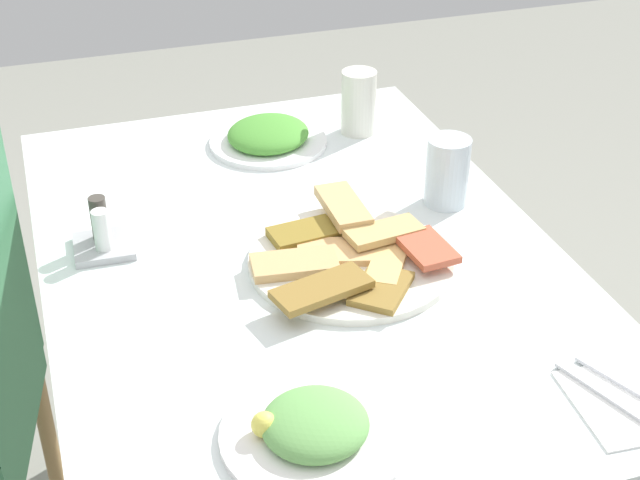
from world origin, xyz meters
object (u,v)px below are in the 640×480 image
(salad_plate_rice, at_px, (314,428))
(soda_can, at_px, (359,102))
(pide_platter, at_px, (349,257))
(condiment_caddy, at_px, (102,236))
(spoon, at_px, (620,402))
(paper_napkin, at_px, (632,401))
(drinking_glass, at_px, (447,172))
(dining_table, at_px, (301,301))
(salad_plate_greens, at_px, (268,136))

(salad_plate_rice, xyz_separation_m, soda_can, (0.76, -0.33, 0.05))
(pide_platter, xyz_separation_m, condiment_caddy, (0.16, 0.34, 0.01))
(spoon, bearing_deg, paper_napkin, -108.84)
(drinking_glass, bearing_deg, pide_platter, 120.43)
(salad_plate_rice, relative_size, condiment_caddy, 2.38)
(dining_table, relative_size, spoon, 5.95)
(salad_plate_greens, height_order, spoon, salad_plate_greens)
(salad_plate_rice, bearing_deg, condiment_caddy, 20.39)
(dining_table, xyz_separation_m, paper_napkin, (-0.45, -0.28, 0.09))
(spoon, bearing_deg, salad_plate_greens, -4.40)
(salad_plate_greens, distance_m, salad_plate_rice, 0.77)
(dining_table, height_order, salad_plate_rice, salad_plate_rice)
(pide_platter, xyz_separation_m, spoon, (-0.39, -0.21, -0.01))
(dining_table, xyz_separation_m, salad_plate_rice, (-0.39, 0.10, 0.11))
(dining_table, bearing_deg, condiment_caddy, 70.67)
(drinking_glass, relative_size, spoon, 0.62)
(pide_platter, height_order, salad_plate_greens, pide_platter)
(drinking_glass, xyz_separation_m, spoon, (-0.52, 0.01, -0.05))
(paper_napkin, bearing_deg, salad_plate_greens, 15.61)
(salad_plate_greens, relative_size, condiment_caddy, 2.34)
(salad_plate_greens, height_order, soda_can, soda_can)
(paper_napkin, distance_m, condiment_caddy, 0.79)
(condiment_caddy, bearing_deg, dining_table, -109.33)
(pide_platter, bearing_deg, paper_napkin, -150.25)
(pide_platter, distance_m, salad_plate_rice, 0.37)
(spoon, distance_m, condiment_caddy, 0.78)
(spoon, bearing_deg, condiment_caddy, 26.14)
(dining_table, xyz_separation_m, salad_plate_greens, (0.37, -0.05, 0.11))
(soda_can, bearing_deg, salad_plate_greens, 89.68)
(salad_plate_greens, bearing_deg, spoon, -165.56)
(salad_plate_greens, xyz_separation_m, soda_can, (-0.00, -0.18, 0.04))
(drinking_glass, bearing_deg, spoon, 179.06)
(dining_table, bearing_deg, soda_can, -31.97)
(drinking_glass, bearing_deg, condiment_caddy, 86.87)
(soda_can, relative_size, spoon, 0.65)
(pide_platter, bearing_deg, salad_plate_rice, 153.80)
(soda_can, distance_m, paper_napkin, 0.82)
(soda_can, bearing_deg, salad_plate_rice, 156.19)
(pide_platter, relative_size, soda_can, 2.68)
(salad_plate_greens, bearing_deg, drinking_glass, -144.03)
(pide_platter, distance_m, condiment_caddy, 0.38)
(soda_can, bearing_deg, drinking_glass, -172.02)
(pide_platter, relative_size, spoon, 1.75)
(soda_can, bearing_deg, dining_table, 148.03)
(dining_table, height_order, drinking_glass, drinking_glass)
(pide_platter, distance_m, soda_can, 0.46)
(dining_table, distance_m, condiment_caddy, 0.32)
(salad_plate_rice, xyz_separation_m, spoon, (-0.06, -0.37, -0.01))
(dining_table, bearing_deg, pide_platter, -134.02)
(spoon, relative_size, condiment_caddy, 1.99)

